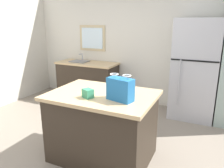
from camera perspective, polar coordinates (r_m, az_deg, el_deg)
The scene contains 8 objects.
ground at distance 3.24m, azimuth -4.75°, elevation -18.46°, with size 6.83×6.83×0.00m, color gray.
back_wall at distance 4.97m, azimuth 9.07°, elevation 9.86°, with size 5.69×0.13×2.63m.
kitchen_island at distance 3.04m, azimuth -2.45°, elevation -10.66°, with size 1.35×0.98×0.92m.
refrigerator at distance 4.45m, azimuth 20.44°, elevation 3.40°, with size 0.81×0.69×1.88m.
sink_counter at distance 5.33m, azimuth -6.32°, elevation 0.94°, with size 1.42×0.62×1.08m.
shopping_bag at distance 2.59m, azimuth 2.14°, elevation -1.32°, with size 0.34×0.21×0.31m.
small_box at distance 2.71m, azimuth -6.20°, elevation -2.39°, with size 0.12×0.10×0.11m, color #388E66.
bottle at distance 2.80m, azimuth 5.37°, elevation -1.01°, with size 0.05×0.05×0.21m.
Camera 1 is at (1.37, -2.30, 1.83)m, focal length 35.72 mm.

